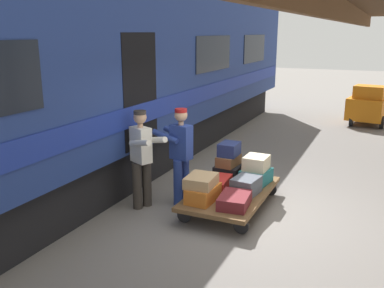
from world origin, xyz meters
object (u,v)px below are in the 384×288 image
(suitcase_slate_roller, at_px, (246,186))
(luggage_cart, at_px, (231,193))
(suitcase_red_plastic, at_px, (217,183))
(porter_in_overalls, at_px, (180,153))
(train_car, at_px, (72,81))
(suitcase_orange_carryall, at_px, (203,193))
(suitcase_teal_softside, at_px, (256,176))
(porter_by_door, at_px, (142,156))
(suitcase_cream_canvas, at_px, (256,163))
(suitcase_navy_fabric, at_px, (229,149))
(suitcase_black_hardshell, at_px, (228,172))
(suitcase_maroon_trunk, at_px, (234,200))
(suitcase_brown_leather, at_px, (229,160))
(baggage_tug, at_px, (369,105))
(suitcase_tan_vintage, at_px, (201,181))

(suitcase_slate_roller, bearing_deg, luggage_cart, -0.00)
(suitcase_red_plastic, relative_size, porter_in_overalls, 0.37)
(train_car, height_order, suitcase_orange_carryall, train_car)
(suitcase_teal_softside, xyz_separation_m, porter_by_door, (1.66, 1.20, 0.49))
(luggage_cart, bearing_deg, suitcase_cream_canvas, -113.43)
(suitcase_teal_softside, relative_size, suitcase_navy_fabric, 1.25)
(porter_in_overalls, bearing_deg, suitcase_black_hardshell, -130.15)
(suitcase_black_hardshell, bearing_deg, suitcase_navy_fabric, -84.22)
(train_car, xyz_separation_m, suitcase_cream_canvas, (-3.44, -0.72, -1.38))
(suitcase_navy_fabric, xyz_separation_m, porter_by_door, (1.12, 1.24, 0.06))
(suitcase_red_plastic, xyz_separation_m, suitcase_navy_fabric, (0.00, -0.63, 0.46))
(suitcase_teal_softside, bearing_deg, porter_in_overalls, 32.57)
(suitcase_black_hardshell, bearing_deg, luggage_cart, 114.33)
(suitcase_maroon_trunk, distance_m, suitcase_brown_leather, 1.35)
(suitcase_navy_fabric, height_order, baggage_tug, baggage_tug)
(suitcase_navy_fabric, relative_size, porter_in_overalls, 0.25)
(baggage_tug, bearing_deg, suitcase_teal_softside, 79.16)
(train_car, distance_m, luggage_cart, 3.65)
(train_car, bearing_deg, suitcase_maroon_trunk, 172.11)
(suitcase_slate_roller, relative_size, suitcase_orange_carryall, 0.80)
(suitcase_orange_carryall, distance_m, suitcase_navy_fabric, 1.30)
(suitcase_navy_fabric, height_order, porter_by_door, porter_by_door)
(luggage_cart, xyz_separation_m, suitcase_navy_fabric, (0.27, -0.63, 0.60))
(suitcase_brown_leather, distance_m, suitcase_navy_fabric, 0.21)
(suitcase_tan_vintage, height_order, porter_in_overalls, porter_in_overalls)
(suitcase_maroon_trunk, bearing_deg, porter_by_door, 0.52)
(suitcase_red_plastic, bearing_deg, baggage_tug, -103.58)
(suitcase_black_hardshell, relative_size, suitcase_cream_canvas, 1.00)
(luggage_cart, xyz_separation_m, suitcase_tan_vintage, (0.31, 0.59, 0.37))
(luggage_cart, height_order, suitcase_red_plastic, suitcase_red_plastic)
(suitcase_brown_leather, bearing_deg, suitcase_navy_fabric, -93.63)
(suitcase_orange_carryall, bearing_deg, porter_by_door, 0.77)
(suitcase_red_plastic, distance_m, suitcase_navy_fabric, 0.78)
(luggage_cart, xyz_separation_m, suitcase_red_plastic, (0.27, 0.00, 0.14))
(suitcase_red_plastic, bearing_deg, suitcase_brown_leather, -89.55)
(luggage_cart, distance_m, suitcase_maroon_trunk, 0.66)
(suitcase_tan_vintage, distance_m, baggage_tug, 9.24)
(suitcase_cream_canvas, bearing_deg, porter_by_door, 36.17)
(suitcase_slate_roller, bearing_deg, suitcase_black_hardshell, -47.88)
(suitcase_red_plastic, distance_m, suitcase_tan_vintage, 0.63)
(train_car, relative_size, suitcase_teal_softside, 36.83)
(luggage_cart, relative_size, suitcase_slate_roller, 4.32)
(baggage_tug, bearing_deg, suitcase_slate_roller, 79.91)
(suitcase_red_plastic, xyz_separation_m, porter_in_overalls, (0.63, 0.15, 0.52))
(suitcase_slate_roller, bearing_deg, train_car, 1.91)
(suitcase_navy_fabric, bearing_deg, suitcase_tan_vintage, 88.35)
(suitcase_brown_leather, height_order, porter_by_door, porter_by_door)
(suitcase_black_hardshell, relative_size, suitcase_orange_carryall, 0.73)
(suitcase_black_hardshell, xyz_separation_m, suitcase_red_plastic, (0.00, 0.59, -0.03))
(suitcase_black_hardshell, bearing_deg, porter_in_overalls, 49.85)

